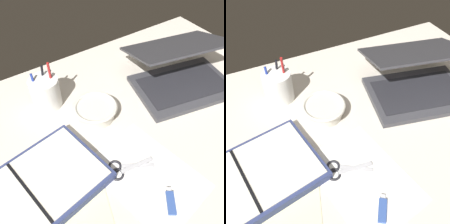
# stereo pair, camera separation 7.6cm
# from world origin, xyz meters

# --- Properties ---
(desk_top) EXTENTS (1.40, 1.00, 0.02)m
(desk_top) POSITION_xyz_m (0.00, 0.00, 0.01)
(desk_top) COLOR beige
(desk_top) RESTS_ON ground
(laptop) EXTENTS (0.41, 0.39, 0.17)m
(laptop) POSITION_xyz_m (0.30, 0.11, 0.07)
(laptop) COLOR #38383D
(laptop) RESTS_ON desk_top
(bowl) EXTENTS (0.14, 0.14, 0.05)m
(bowl) POSITION_xyz_m (-0.05, 0.14, 0.05)
(bowl) COLOR silver
(bowl) RESTS_ON desk_top
(pen_cup) EXTENTS (0.10, 0.10, 0.17)m
(pen_cup) POSITION_xyz_m (-0.16, 0.28, 0.07)
(pen_cup) COLOR white
(pen_cup) RESTS_ON desk_top
(planner) EXTENTS (0.43, 0.30, 0.03)m
(planner) POSITION_xyz_m (-0.33, -0.01, 0.04)
(planner) COLOR navy
(planner) RESTS_ON desk_top
(scissors) EXTENTS (0.13, 0.08, 0.01)m
(scissors) POSITION_xyz_m (-0.09, -0.08, 0.02)
(scissors) COLOR #B7B7BC
(scissors) RESTS_ON desk_top
(paper_sheet_front) EXTENTS (0.26, 0.33, 0.00)m
(paper_sheet_front) POSITION_xyz_m (-0.04, -0.13, 0.02)
(paper_sheet_front) COLOR white
(paper_sheet_front) RESTS_ON desk_top
(usb_drive) EXTENTS (0.05, 0.07, 0.01)m
(usb_drive) POSITION_xyz_m (-0.04, -0.23, 0.02)
(usb_drive) COLOR #33519E
(usb_drive) RESTS_ON desk_top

